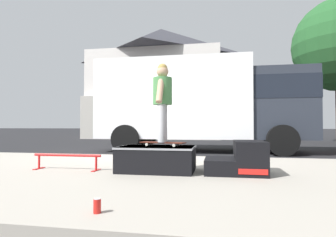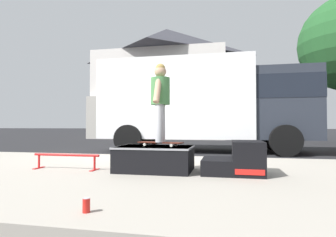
% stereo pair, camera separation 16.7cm
% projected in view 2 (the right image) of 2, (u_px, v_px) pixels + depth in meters
% --- Properties ---
extents(ground_plane, '(140.00, 140.00, 0.00)m').
position_uv_depth(ground_plane, '(140.00, 157.00, 7.67)').
color(ground_plane, black).
extents(sidewalk_slab, '(50.00, 5.00, 0.12)m').
position_uv_depth(sidewalk_slab, '(87.00, 174.00, 4.74)').
color(sidewalk_slab, '#A8A093').
rests_on(sidewalk_slab, ground).
extents(skate_box, '(1.25, 0.86, 0.41)m').
position_uv_depth(skate_box, '(155.00, 158.00, 4.65)').
color(skate_box, black).
rests_on(skate_box, sidewalk_slab).
extents(kicker_ramp, '(0.94, 0.78, 0.51)m').
position_uv_depth(kicker_ramp, '(238.00, 160.00, 4.37)').
color(kicker_ramp, black).
rests_on(kicker_ramp, sidewalk_slab).
extents(grind_rail, '(1.22, 0.28, 0.27)m').
position_uv_depth(grind_rail, '(66.00, 158.00, 4.83)').
color(grind_rail, red).
rests_on(grind_rail, sidewalk_slab).
extents(skateboard, '(0.81, 0.38, 0.07)m').
position_uv_depth(skateboard, '(160.00, 143.00, 4.69)').
color(skateboard, '#4C1E14').
rests_on(skateboard, skate_box).
extents(skater_kid, '(0.32, 0.68, 1.33)m').
position_uv_depth(skater_kid, '(160.00, 96.00, 4.71)').
color(skater_kid, silver).
rests_on(skater_kid, skateboard).
extents(soda_can, '(0.07, 0.07, 0.13)m').
position_uv_depth(soda_can, '(86.00, 205.00, 2.43)').
color(soda_can, red).
rests_on(soda_can, sidewalk_slab).
extents(box_truck, '(6.91, 2.63, 3.05)m').
position_uv_depth(box_truck, '(206.00, 101.00, 9.53)').
color(box_truck, white).
rests_on(box_truck, ground).
extents(house_behind, '(9.54, 8.23, 8.40)m').
position_uv_depth(house_behind, '(166.00, 82.00, 21.53)').
color(house_behind, silver).
rests_on(house_behind, ground).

